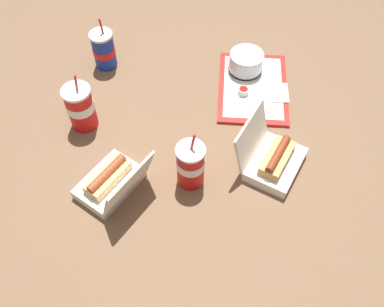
{
  "coord_description": "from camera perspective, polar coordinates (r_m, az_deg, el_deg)",
  "views": [
    {
      "loc": [
        -0.86,
        -0.15,
        1.18
      ],
      "look_at": [
        -0.05,
        -0.03,
        0.05
      ],
      "focal_mm": 40.0,
      "sensor_mm": 36.0,
      "label": 1
    }
  ],
  "objects": [
    {
      "name": "ground_plane",
      "position": [
        1.47,
        -0.75,
        0.48
      ],
      "size": [
        3.2,
        3.2,
        0.0
      ],
      "primitive_type": "plane",
      "color": "brown"
    },
    {
      "name": "food_tray",
      "position": [
        1.67,
        8.11,
        8.7
      ],
      "size": [
        0.39,
        0.29,
        0.01
      ],
      "color": "red",
      "rests_on": "ground_plane"
    },
    {
      "name": "cake_container",
      "position": [
        1.7,
        7.21,
        11.97
      ],
      "size": [
        0.13,
        0.13,
        0.08
      ],
      "color": "black",
      "rests_on": "food_tray"
    },
    {
      "name": "ketchup_cup",
      "position": [
        1.62,
        6.86,
        8.3
      ],
      "size": [
        0.04,
        0.04,
        0.02
      ],
      "color": "white",
      "rests_on": "food_tray"
    },
    {
      "name": "napkin_stack",
      "position": [
        1.65,
        10.99,
        8.0
      ],
      "size": [
        0.11,
        0.11,
        0.0
      ],
      "primitive_type": "cube",
      "rotation": [
        0.0,
        0.0,
        0.1
      ],
      "color": "white",
      "rests_on": "food_tray"
    },
    {
      "name": "plastic_fork",
      "position": [
        1.63,
        5.7,
        7.94
      ],
      "size": [
        0.1,
        0.07,
        0.0
      ],
      "primitive_type": "cube",
      "rotation": [
        0.0,
        0.0,
        0.56
      ],
      "color": "white",
      "rests_on": "food_tray"
    },
    {
      "name": "clamshell_hotdog_back",
      "position": [
        1.42,
        10.71,
        -0.74
      ],
      "size": [
        0.26,
        0.25,
        0.19
      ],
      "color": "white",
      "rests_on": "ground_plane"
    },
    {
      "name": "clamshell_hotdog_center",
      "position": [
        1.37,
        -10.69,
        -3.7
      ],
      "size": [
        0.27,
        0.26,
        0.17
      ],
      "color": "white",
      "rests_on": "ground_plane"
    },
    {
      "name": "soda_cup_corner",
      "position": [
        1.33,
        -0.2,
        -1.51
      ],
      "size": [
        0.09,
        0.09,
        0.23
      ],
      "color": "red",
      "rests_on": "ground_plane"
    },
    {
      "name": "soda_cup_back",
      "position": [
        1.74,
        -11.68,
        13.4
      ],
      "size": [
        0.09,
        0.09,
        0.21
      ],
      "color": "#1938B7",
      "rests_on": "ground_plane"
    },
    {
      "name": "soda_cup_front",
      "position": [
        1.52,
        -14.64,
        6.01
      ],
      "size": [
        0.1,
        0.1,
        0.23
      ],
      "color": "red",
      "rests_on": "ground_plane"
    }
  ]
}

